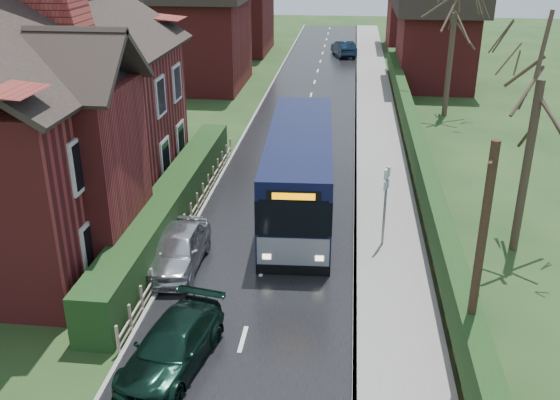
# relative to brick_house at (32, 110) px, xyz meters

# --- Properties ---
(ground) EXTENTS (140.00, 140.00, 0.00)m
(ground) POSITION_rel_brick_house_xyz_m (8.73, -4.78, -4.38)
(ground) COLOR #314B20
(ground) RESTS_ON ground
(road) EXTENTS (6.00, 100.00, 0.02)m
(road) POSITION_rel_brick_house_xyz_m (8.73, 5.22, -4.37)
(road) COLOR black
(road) RESTS_ON ground
(pavement) EXTENTS (2.50, 100.00, 0.14)m
(pavement) POSITION_rel_brick_house_xyz_m (12.98, 5.22, -4.31)
(pavement) COLOR slate
(pavement) RESTS_ON ground
(kerb_right) EXTENTS (0.12, 100.00, 0.14)m
(kerb_right) POSITION_rel_brick_house_xyz_m (11.78, 5.22, -4.31)
(kerb_right) COLOR gray
(kerb_right) RESTS_ON ground
(kerb_left) EXTENTS (0.12, 100.00, 0.10)m
(kerb_left) POSITION_rel_brick_house_xyz_m (5.68, 5.22, -4.33)
(kerb_left) COLOR gray
(kerb_left) RESTS_ON ground
(front_hedge) EXTENTS (1.20, 16.00, 1.60)m
(front_hedge) POSITION_rel_brick_house_xyz_m (4.83, 0.22, -3.58)
(front_hedge) COLOR black
(front_hedge) RESTS_ON ground
(picket_fence) EXTENTS (0.10, 16.00, 0.90)m
(picket_fence) POSITION_rel_brick_house_xyz_m (5.58, 0.22, -3.93)
(picket_fence) COLOR tan
(picket_fence) RESTS_ON ground
(right_wall_hedge) EXTENTS (0.60, 50.00, 1.80)m
(right_wall_hedge) POSITION_rel_brick_house_xyz_m (14.53, 5.22, -3.36)
(right_wall_hedge) COLOR maroon
(right_wall_hedge) RESTS_ON ground
(brick_house) EXTENTS (9.30, 14.60, 10.30)m
(brick_house) POSITION_rel_brick_house_xyz_m (0.00, 0.00, 0.00)
(brick_house) COLOR maroon
(brick_house) RESTS_ON ground
(bus) EXTENTS (2.92, 10.81, 3.25)m
(bus) POSITION_rel_brick_house_xyz_m (9.54, 2.14, -2.76)
(bus) COLOR black
(bus) RESTS_ON ground
(car_silver) EXTENTS (1.63, 4.01, 1.37)m
(car_silver) POSITION_rel_brick_house_xyz_m (5.93, -2.98, -3.69)
(car_silver) COLOR silver
(car_silver) RESTS_ON ground
(car_green) EXTENTS (2.37, 4.30, 1.18)m
(car_green) POSITION_rel_brick_house_xyz_m (7.13, -8.06, -3.78)
(car_green) COLOR black
(car_green) RESTS_ON ground
(car_distant) EXTENTS (2.50, 4.38, 1.37)m
(car_distant) POSITION_rel_brick_house_xyz_m (10.64, 36.08, -3.69)
(car_distant) COLOR black
(car_distant) RESTS_ON ground
(bus_stop_sign) EXTENTS (0.24, 0.44, 3.03)m
(bus_stop_sign) POSITION_rel_brick_house_xyz_m (12.73, -0.82, -2.38)
(bus_stop_sign) COLOR slate
(bus_stop_sign) RESTS_ON ground
(telegraph_pole) EXTENTS (0.39, 0.75, 6.18)m
(telegraph_pole) POSITION_rel_brick_house_xyz_m (14.53, -7.49, -1.25)
(telegraph_pole) COLOR black
(telegraph_pole) RESTS_ON ground
(tree_right_near) EXTENTS (3.98, 3.98, 8.60)m
(tree_right_near) POSITION_rel_brick_house_xyz_m (17.33, -0.43, 2.05)
(tree_right_near) COLOR #362A20
(tree_right_near) RESTS_ON ground
(tree_right_far) EXTENTS (4.46, 4.46, 8.61)m
(tree_right_far) POSITION_rel_brick_house_xyz_m (17.14, 17.04, 2.06)
(tree_right_far) COLOR #3B2E23
(tree_right_far) RESTS_ON ground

